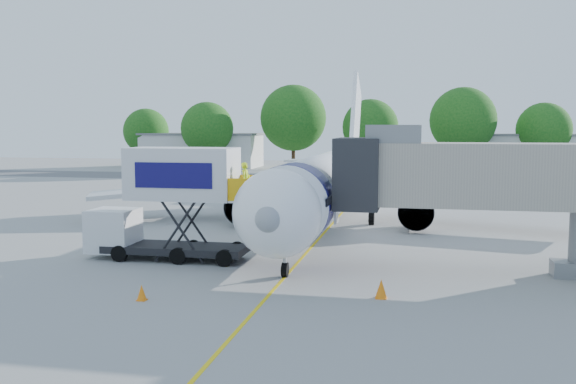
% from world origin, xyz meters
% --- Properties ---
extents(ground, '(160.00, 160.00, 0.00)m').
position_xyz_m(ground, '(0.00, 0.00, 0.00)').
color(ground, '#9A9A97').
rests_on(ground, ground).
extents(guidance_line, '(0.15, 70.00, 0.01)m').
position_xyz_m(guidance_line, '(0.00, 0.00, 0.01)').
color(guidance_line, yellow).
rests_on(guidance_line, ground).
extents(taxiway_strip, '(120.00, 10.00, 0.01)m').
position_xyz_m(taxiway_strip, '(0.00, 42.00, 0.00)').
color(taxiway_strip, '#59595B').
rests_on(taxiway_strip, ground).
extents(aircraft, '(34.17, 37.73, 11.35)m').
position_xyz_m(aircraft, '(0.00, 4.12, 2.95)').
color(aircraft, white).
rests_on(aircraft, ground).
extents(jet_bridge, '(13.90, 3.20, 6.60)m').
position_xyz_m(jet_bridge, '(7.99, -7.00, 4.34)').
color(jet_bridge, '#A49D8C').
rests_on(jet_bridge, ground).
extents(catering_hiloader, '(8.50, 2.44, 5.50)m').
position_xyz_m(catering_hiloader, '(-6.27, -7.00, 2.76)').
color(catering_hiloader, black).
rests_on(catering_hiloader, ground).
extents(ground_tug, '(3.70, 2.15, 1.42)m').
position_xyz_m(ground_tug, '(1.10, -19.76, 0.74)').
color(ground_tug, silver).
rests_on(ground_tug, ground).
extents(safety_cone_a, '(0.47, 0.47, 0.74)m').
position_xyz_m(safety_cone_a, '(4.31, -12.13, 0.36)').
color(safety_cone_a, orange).
rests_on(safety_cone_a, ground).
extents(safety_cone_b, '(0.38, 0.38, 0.61)m').
position_xyz_m(safety_cone_b, '(-4.53, -14.25, 0.29)').
color(safety_cone_b, orange).
rests_on(safety_cone_b, ground).
extents(outbuilding_left, '(18.40, 8.40, 5.30)m').
position_xyz_m(outbuilding_left, '(-28.00, 60.00, 2.66)').
color(outbuilding_left, silver).
rests_on(outbuilding_left, ground).
extents(outbuilding_right, '(16.40, 7.40, 5.30)m').
position_xyz_m(outbuilding_right, '(22.00, 62.00, 2.66)').
color(outbuilding_right, silver).
rests_on(outbuilding_right, ground).
extents(tree_a, '(7.20, 7.20, 9.18)m').
position_xyz_m(tree_a, '(-37.10, 59.43, 5.57)').
color(tree_a, '#382314').
rests_on(tree_a, ground).
extents(tree_b, '(7.84, 7.84, 9.99)m').
position_xyz_m(tree_b, '(-25.49, 55.24, 6.06)').
color(tree_b, '#382314').
rests_on(tree_b, ground).
extents(tree_c, '(9.83, 9.83, 12.53)m').
position_xyz_m(tree_c, '(-12.88, 57.78, 7.61)').
color(tree_c, '#382314').
rests_on(tree_c, ground).
extents(tree_d, '(8.08, 8.08, 10.31)m').
position_xyz_m(tree_d, '(-1.44, 57.28, 6.26)').
color(tree_d, '#382314').
rests_on(tree_d, ground).
extents(tree_e, '(9.33, 9.33, 11.90)m').
position_xyz_m(tree_e, '(11.55, 57.69, 7.22)').
color(tree_e, '#382314').
rests_on(tree_e, ground).
extents(tree_f, '(7.63, 7.63, 9.73)m').
position_xyz_m(tree_f, '(22.69, 59.64, 5.90)').
color(tree_f, '#382314').
rests_on(tree_f, ground).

